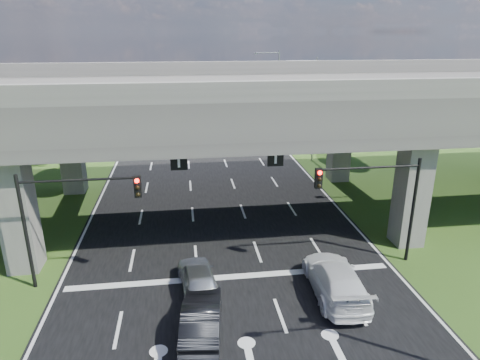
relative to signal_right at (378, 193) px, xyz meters
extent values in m
plane|color=#284315|center=(-7.82, -3.94, -4.19)|extent=(160.00, 160.00, 0.00)
cube|color=black|center=(-7.82, 6.06, -4.17)|extent=(18.00, 120.00, 0.03)
cube|color=#3B3835|center=(-7.82, 8.06, 3.81)|extent=(80.00, 15.00, 2.00)
cube|color=#65625D|center=(-7.82, 0.81, 5.31)|extent=(80.00, 0.50, 1.00)
cube|color=#65625D|center=(-7.82, 15.31, 5.31)|extent=(80.00, 0.50, 1.00)
cube|color=#65625D|center=(-18.82, 2.06, -0.69)|extent=(1.60, 1.60, 7.00)
cube|color=#65625D|center=(-18.82, 14.06, -0.69)|extent=(1.60, 1.60, 7.00)
cube|color=#65625D|center=(3.18, 2.06, -0.69)|extent=(1.60, 1.60, 7.00)
cube|color=#65625D|center=(3.18, 14.06, -0.69)|extent=(1.60, 1.60, 7.00)
cube|color=black|center=(-10.32, 1.06, 1.81)|extent=(0.85, 0.06, 0.85)
cube|color=black|center=(-5.32, 1.06, 1.81)|extent=(0.85, 0.06, 0.85)
cylinder|color=black|center=(2.18, 0.06, -1.19)|extent=(0.18, 0.18, 6.00)
cylinder|color=black|center=(-0.57, 0.06, 1.41)|extent=(5.50, 0.12, 0.12)
cube|color=black|center=(-3.32, -0.12, 1.01)|extent=(0.35, 0.28, 1.05)
sphere|color=#FF0C05|center=(-3.32, -0.28, 1.36)|extent=(0.22, 0.22, 0.22)
cylinder|color=black|center=(-17.82, 0.06, -1.19)|extent=(0.18, 0.18, 6.00)
cylinder|color=black|center=(-15.07, 0.06, 1.41)|extent=(5.50, 0.12, 0.12)
cube|color=black|center=(-12.32, -0.12, 1.01)|extent=(0.35, 0.28, 1.05)
sphere|color=#FF0C05|center=(-12.32, -0.28, 1.36)|extent=(0.22, 0.22, 0.22)
cylinder|color=gray|center=(2.68, 20.06, 0.81)|extent=(0.16, 0.16, 10.00)
cylinder|color=gray|center=(1.18, 20.06, 5.51)|extent=(3.00, 0.10, 0.10)
cube|color=gray|center=(-0.32, 20.06, 5.41)|extent=(0.60, 0.25, 0.18)
cylinder|color=gray|center=(2.68, 36.06, 0.81)|extent=(0.16, 0.16, 10.00)
cylinder|color=gray|center=(1.18, 36.06, 5.51)|extent=(3.00, 0.10, 0.10)
cube|color=gray|center=(-0.32, 36.06, 5.41)|extent=(0.60, 0.25, 0.18)
cylinder|color=black|center=(-21.82, 22.06, -2.54)|extent=(0.36, 0.36, 3.30)
sphere|color=#124415|center=(-21.82, 22.06, 0.46)|extent=(4.50, 4.50, 4.50)
sphere|color=#124415|center=(-21.42, 21.76, 1.81)|extent=(3.60, 3.60, 3.60)
sphere|color=#124415|center=(-22.12, 22.46, -0.44)|extent=(3.30, 3.30, 3.30)
cylinder|color=black|center=(-24.82, 30.06, -2.76)|extent=(0.36, 0.36, 2.86)
sphere|color=#124415|center=(-24.82, 30.06, -0.16)|extent=(3.90, 3.90, 3.90)
sphere|color=#124415|center=(-24.42, 29.76, 1.01)|extent=(3.12, 3.12, 3.12)
sphere|color=#124415|center=(-25.12, 30.46, -0.94)|extent=(2.86, 2.86, 2.86)
cylinder|color=black|center=(-20.82, 38.06, -2.43)|extent=(0.36, 0.36, 3.52)
sphere|color=#124415|center=(-20.82, 38.06, 0.77)|extent=(4.80, 4.80, 4.80)
sphere|color=#124415|center=(-20.42, 37.76, 2.21)|extent=(3.84, 3.84, 3.84)
sphere|color=#124415|center=(-21.12, 38.46, -0.19)|extent=(3.52, 3.52, 3.52)
cylinder|color=black|center=(5.18, 24.06, -2.65)|extent=(0.36, 0.36, 3.08)
sphere|color=#124415|center=(5.18, 24.06, 0.15)|extent=(4.20, 4.20, 4.20)
sphere|color=#124415|center=(5.58, 23.76, 1.41)|extent=(3.36, 3.36, 3.36)
sphere|color=#124415|center=(4.88, 24.46, -0.69)|extent=(3.08, 3.08, 3.08)
cylinder|color=black|center=(8.18, 32.06, -2.76)|extent=(0.36, 0.36, 2.86)
sphere|color=#124415|center=(8.18, 32.06, -0.16)|extent=(3.90, 3.90, 3.90)
sphere|color=#124415|center=(8.58, 31.76, 1.01)|extent=(3.12, 3.12, 3.12)
sphere|color=#124415|center=(7.88, 32.46, -0.94)|extent=(2.86, 2.86, 2.86)
cylinder|color=black|center=(4.18, 40.06, -2.54)|extent=(0.36, 0.36, 3.30)
sphere|color=#124415|center=(4.18, 40.06, 0.46)|extent=(4.50, 4.50, 4.50)
sphere|color=#124415|center=(4.58, 39.76, 1.81)|extent=(3.60, 3.60, 3.60)
sphere|color=#124415|center=(3.88, 40.46, -0.44)|extent=(3.30, 3.30, 3.30)
imported|color=#9B9EA2|center=(-9.62, -1.43, -3.43)|extent=(2.18, 4.45, 1.46)
imported|color=black|center=(-9.62, -4.66, -3.40)|extent=(2.06, 4.72, 1.51)
imported|color=silver|center=(-3.00, -2.63, -3.34)|extent=(2.59, 5.77, 1.64)
camera|label=1|loc=(-10.06, -19.90, 8.06)|focal=32.00mm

